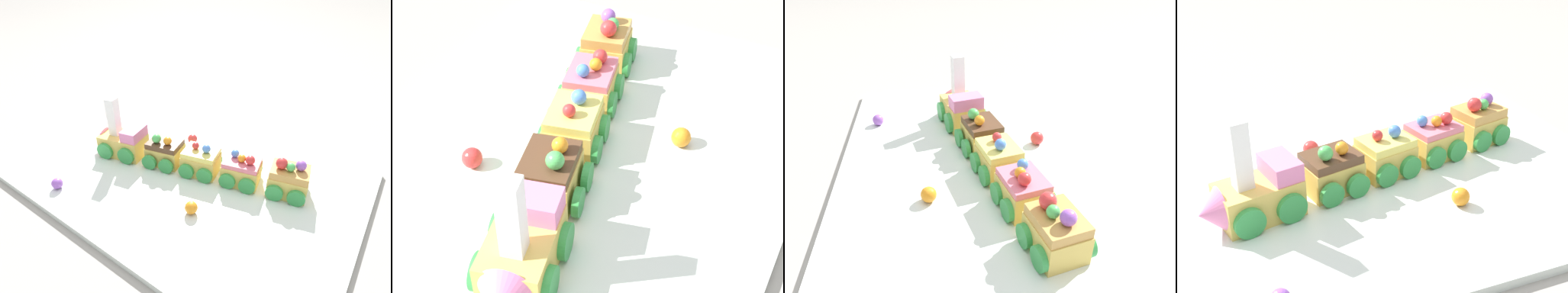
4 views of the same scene
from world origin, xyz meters
The scene contains 9 objects.
ground_plane centered at (0.00, 0.00, 0.00)m, with size 10.00×10.00×0.00m, color gray.
display_board centered at (0.00, 0.00, 0.01)m, with size 0.66×0.47×0.01m, color silver.
cake_train_locomotive centered at (0.16, 0.03, 0.04)m, with size 0.13×0.09×0.13m.
cake_car_chocolate centered at (0.06, 0.00, 0.04)m, with size 0.08×0.08×0.07m.
cake_car_lemon centered at (-0.02, -0.01, 0.04)m, with size 0.08×0.08×0.07m.
cake_car_strawberry centered at (-0.10, -0.03, 0.04)m, with size 0.08×0.08×0.07m.
cake_car_caramel centered at (-0.19, -0.05, 0.04)m, with size 0.08×0.08×0.07m.
gumball_orange centered at (-0.08, 0.09, 0.02)m, with size 0.02×0.02×0.02m, color orange.
gumball_red centered at (0.06, -0.10, 0.02)m, with size 0.02×0.02×0.02m, color red.
Camera 4 is at (0.23, 0.58, 0.38)m, focal length 50.00 mm.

